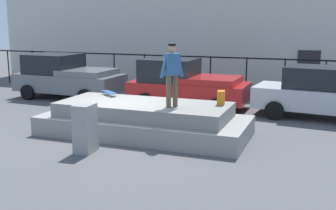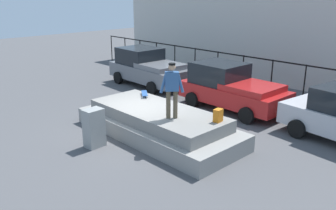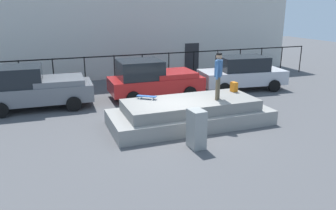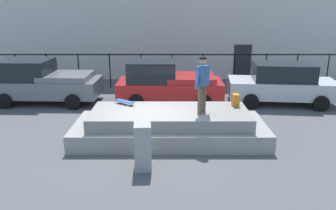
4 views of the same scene
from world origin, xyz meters
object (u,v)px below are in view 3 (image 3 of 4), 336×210
at_px(skateboarder, 218,73).
at_px(car_red_pickup_mid, 153,79).
at_px(skateboard, 147,96).
at_px(car_grey_pickup_near, 34,87).
at_px(utility_box, 196,129).
at_px(backpack, 234,87).
at_px(car_silver_sedan_far, 242,73).

height_order(skateboarder, car_red_pickup_mid, skateboarder).
distance_m(skateboard, car_grey_pickup_near, 5.44).
relative_size(skateboard, utility_box, 0.59).
height_order(backpack, car_red_pickup_mid, car_red_pickup_mid).
bearing_deg(skateboarder, car_silver_sedan_far, 48.25).
relative_size(backpack, car_silver_sedan_far, 0.09).
xyz_separation_m(car_red_pickup_mid, utility_box, (-0.59, -6.31, -0.30)).
bearing_deg(car_grey_pickup_near, car_red_pickup_mid, -0.86).
xyz_separation_m(car_red_pickup_mid, car_silver_sedan_far, (5.03, -0.13, -0.02)).
height_order(skateboarder, skateboard, skateboarder).
relative_size(backpack, car_red_pickup_mid, 0.09).
distance_m(backpack, car_grey_pickup_near, 8.65).
bearing_deg(skateboard, utility_box, -73.97).
height_order(car_red_pickup_mid, car_silver_sedan_far, car_red_pickup_mid).
bearing_deg(car_grey_pickup_near, skateboard, -41.73).
xyz_separation_m(car_grey_pickup_near, car_silver_sedan_far, (10.48, -0.21, -0.04)).
height_order(car_grey_pickup_near, car_silver_sedan_far, car_grey_pickup_near).
height_order(car_grey_pickup_near, car_red_pickup_mid, car_grey_pickup_near).
bearing_deg(car_red_pickup_mid, utility_box, -95.34).
bearing_deg(skateboarder, car_grey_pickup_near, 144.96).
bearing_deg(skateboard, car_silver_sedan_far, 27.96).
xyz_separation_m(backpack, utility_box, (-2.91, -2.59, -0.54)).
bearing_deg(utility_box, skateboarder, 42.38).
height_order(skateboarder, backpack, skateboarder).
xyz_separation_m(backpack, car_grey_pickup_near, (-7.77, 3.81, -0.22)).
relative_size(backpack, car_grey_pickup_near, 0.09).
bearing_deg(backpack, car_grey_pickup_near, -123.16).
bearing_deg(car_silver_sedan_far, backpack, -127.06).
bearing_deg(backpack, utility_box, -55.43).
relative_size(skateboarder, utility_box, 1.39).
xyz_separation_m(skateboarder, car_silver_sedan_far, (3.92, 4.39, -1.07)).
distance_m(car_grey_pickup_near, utility_box, 8.03).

